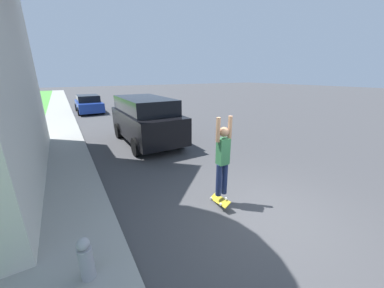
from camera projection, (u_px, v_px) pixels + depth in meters
ground_plane at (260, 217)px, 4.65m from camera, size 120.00×120.00×0.00m
sidewalk at (63, 158)px, 7.76m from camera, size 1.80×80.00×0.10m
suv_parked at (146, 119)px, 9.47m from camera, size 2.11×4.62×2.00m
car_down_street at (89, 104)px, 17.34m from camera, size 1.91×4.13×1.38m
skateboarder at (223, 157)px, 4.74m from camera, size 0.41×0.21×1.84m
skateboard at (219, 200)px, 5.06m from camera, size 0.31×0.76×0.35m
fire_hydrant at (86, 259)px, 3.06m from camera, size 0.20×0.20×0.69m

